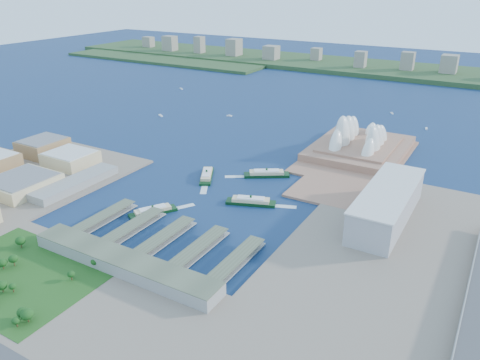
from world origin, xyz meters
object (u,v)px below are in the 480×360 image
Objects in this scene: toaster_building at (387,205)px; ferry_c at (153,210)px; ferry_a at (207,174)px; ferry_d at (251,200)px; opera_house at (361,133)px; ferry_b at (267,172)px.

ferry_c is at bearing -153.84° from toaster_building.
ferry_d reaches higher than ferry_a.
toaster_building is 258.58m from ferry_c.
ferry_a is at bearing 45.67° from ferry_d.
toaster_building is 2.85× the size of ferry_c.
toaster_building reaches higher than ferry_d.
ferry_a is at bearing -55.45° from ferry_c.
opera_house reaches higher than toaster_building.
ferry_a is 80.40m from ferry_b.
ferry_b is at bearing -117.89° from opera_house.
ferry_b is (67.09, 44.32, 0.37)m from ferry_a.
opera_house is 3.31× the size of ferry_c.
opera_house is at bearing -34.19° from ferry_d.
opera_house is at bearing 24.29° from ferry_a.
ferry_b is (-170.49, 47.89, -14.76)m from toaster_building.
ferry_c is (-61.19, -161.68, -0.59)m from ferry_b.
ferry_d is (-58.12, -236.20, -26.49)m from opera_house.
ferry_d is (-148.12, -36.20, -14.99)m from toaster_building.
opera_house is 3.09× the size of ferry_d.
opera_house is 244.69m from ferry_d.
ferry_c is (5.89, -117.37, -0.22)m from ferry_a.
toaster_building is (90.00, -200.00, -11.50)m from opera_house.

